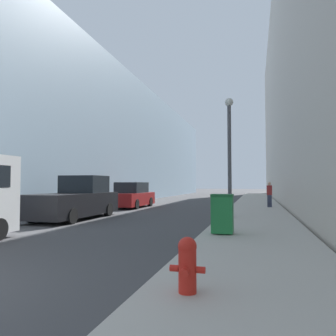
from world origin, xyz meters
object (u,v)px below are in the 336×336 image
(lamppost, at_px, (229,152))
(parked_sedan_near, at_px, (132,196))
(trash_bin, at_px, (222,213))
(pedestrian_on_sidewalk, at_px, (269,194))
(fire_hydrant, at_px, (187,263))
(pickup_truck, at_px, (76,200))

(lamppost, relative_size, parked_sedan_near, 1.12)
(trash_bin, xyz_separation_m, parked_sedan_near, (-7.24, 11.20, 0.03))
(parked_sedan_near, xyz_separation_m, pedestrian_on_sidewalk, (9.01, 0.58, 0.16))
(trash_bin, bearing_deg, fire_hydrant, -89.39)
(trash_bin, xyz_separation_m, pedestrian_on_sidewalk, (1.77, 11.78, 0.19))
(fire_hydrant, distance_m, trash_bin, 5.37)
(pickup_truck, relative_size, pedestrian_on_sidewalk, 3.49)
(lamppost, bearing_deg, pedestrian_on_sidewalk, 74.31)
(trash_bin, relative_size, pedestrian_on_sidewalk, 0.74)
(lamppost, bearing_deg, fire_hydrant, -88.82)
(lamppost, bearing_deg, trash_bin, -88.20)
(fire_hydrant, bearing_deg, parked_sedan_near, 113.77)
(fire_hydrant, relative_size, parked_sedan_near, 0.16)
(fire_hydrant, height_order, lamppost, lamppost)
(fire_hydrant, distance_m, parked_sedan_near, 18.11)
(parked_sedan_near, bearing_deg, lamppost, -41.57)
(trash_bin, bearing_deg, pedestrian_on_sidewalk, 81.44)
(pickup_truck, relative_size, parked_sedan_near, 1.16)
(pedestrian_on_sidewalk, bearing_deg, trash_bin, -98.56)
(fire_hydrant, bearing_deg, pedestrian_on_sidewalk, 84.28)
(trash_bin, distance_m, lamppost, 5.41)
(fire_hydrant, height_order, parked_sedan_near, parked_sedan_near)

